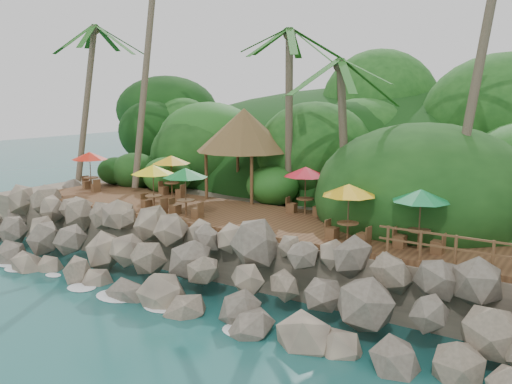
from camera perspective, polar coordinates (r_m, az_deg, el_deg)
The scene contains 10 objects.
ground at distance 20.19m, azimuth -9.62°, elevation -12.15°, with size 140.00×140.00×0.00m, color #19514F.
land_base at distance 32.89m, azimuth 9.62°, elevation -1.40°, with size 32.00×25.20×2.10m, color gray.
jungle_hill at distance 39.95m, azimuth 13.93°, elevation -1.01°, with size 44.80×28.00×15.40m, color #143811.
seawall at distance 21.19m, azimuth -6.01°, elevation -7.64°, with size 29.00×4.00×2.30m, color gray, non-canonical shape.
terrace at distance 24.02m, azimuth 0.00°, elevation -2.82°, with size 26.00×5.00×0.20m, color brown.
jungle_foliage at distance 32.23m, azimuth 8.84°, elevation -3.54°, with size 44.00×16.00×12.00m, color #143811, non-canonical shape.
foam_line at distance 20.38m, azimuth -9.04°, elevation -11.82°, with size 25.20×0.80×0.06m.
palapa at distance 28.04m, azimuth -1.26°, elevation 6.51°, with size 4.92×4.92×4.60m.
dining_clusters at distance 22.60m, azimuth 4.18°, elevation 1.18°, with size 25.10×5.18×2.15m.
waiter at distance 20.95m, azimuth 22.52°, elevation -2.81°, with size 0.65×0.43×1.78m, color silver.
Camera 1 is at (12.85, -13.54, 7.69)m, focal length 38.26 mm.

